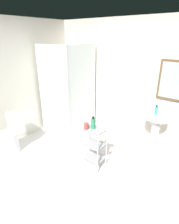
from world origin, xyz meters
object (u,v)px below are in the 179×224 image
Objects in this scene: toilet at (11,137)px; rinse_cup at (86,126)px; pedestal_sink at (156,126)px; body_wash_bottle_green at (93,123)px; hand_soap_bottle at (156,110)px; shower_stall at (69,113)px; storage_cart at (94,145)px.

toilet is 1.63m from rinse_cup.
pedestal_sink is 1.28m from body_wash_bottle_green.
rinse_cup is (-0.74, -1.13, -0.10)m from hand_soap_bottle.
shower_stall is 1.39m from toilet.
storage_cart is 0.40m from body_wash_bottle_green.
hand_soap_bottle is 0.86× the size of body_wash_bottle_green.
hand_soap_bottle reaches higher than storage_cart.
shower_stall is 2.47× the size of pedestal_sink.
rinse_cup is at bearing -125.60° from pedestal_sink.
hand_soap_bottle is (-0.05, 0.02, 0.31)m from pedestal_sink.
pedestal_sink is at bearing 56.60° from storage_cart.
hand_soap_bottle is 1.78× the size of rinse_cup.
toilet is 2.84m from hand_soap_bottle.
rinse_cup is at bearing -148.25° from storage_cart.
body_wash_bottle_green is at bearing -122.11° from hand_soap_bottle.
pedestal_sink is 1.09× the size of storage_cart.
pedestal_sink is at bearing -23.10° from hand_soap_bottle.
storage_cart is at bearing -123.40° from pedestal_sink.
rinse_cup is (-0.11, -0.07, 0.36)m from storage_cart.
body_wash_bottle_green is at bearing 43.49° from rinse_cup.
body_wash_bottle_green reaches higher than storage_cart.
toilet is 1.69m from storage_cart.
shower_stall is at bearing 150.59° from storage_cart.
toilet is at bearing -143.24° from pedestal_sink.
pedestal_sink reaches higher than storage_cart.
rinse_cup is at bearing -136.51° from body_wash_bottle_green.
storage_cart is (1.25, -0.71, -0.03)m from shower_stall.
hand_soap_bottle is (1.89, 0.36, 0.43)m from shower_stall.
rinse_cup is (1.15, -0.77, 0.33)m from shower_stall.
hand_soap_bottle is at bearing 57.89° from body_wash_bottle_green.
storage_cart is at bearing -29.41° from shower_stall.
storage_cart is at bearing -120.90° from hand_soap_bottle.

